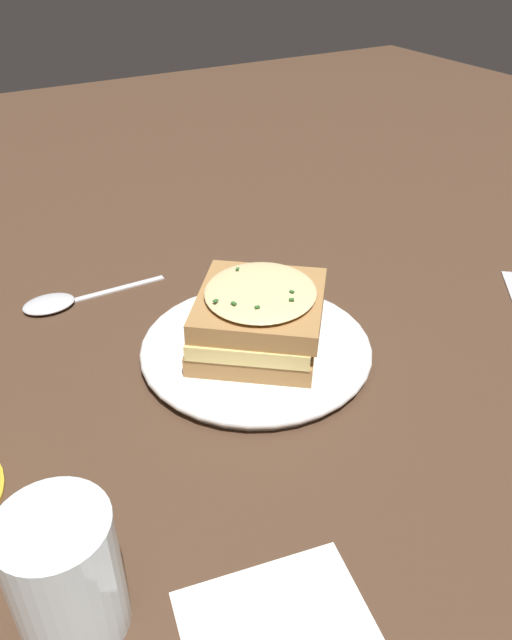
% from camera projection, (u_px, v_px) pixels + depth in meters
% --- Properties ---
extents(ground_plane, '(2.40, 2.40, 0.00)m').
position_uv_depth(ground_plane, '(260.00, 340.00, 0.66)').
color(ground_plane, '#473021').
extents(dinner_plate, '(0.23, 0.23, 0.02)m').
position_uv_depth(dinner_plate, '(256.00, 349.00, 0.63)').
color(dinner_plate, white).
rests_on(dinner_plate, ground_plane).
extents(sandwich, '(0.18, 0.17, 0.07)m').
position_uv_depth(sandwich, '(258.00, 317.00, 0.61)').
color(sandwich, '#A37542').
rests_on(sandwich, dinner_plate).
extents(water_glass, '(0.07, 0.07, 0.10)m').
position_uv_depth(water_glass, '(65.00, 575.00, 0.38)').
color(water_glass, silver).
rests_on(water_glass, ground_plane).
extents(spoon, '(0.17, 0.04, 0.01)m').
position_uv_depth(spoon, '(57.00, 302.00, 0.71)').
color(spoon, silver).
rests_on(spoon, ground_plane).
extents(napkin, '(0.14, 0.12, 0.00)m').
position_uv_depth(napkin, '(280.00, 632.00, 0.39)').
color(napkin, white).
rests_on(napkin, ground_plane).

